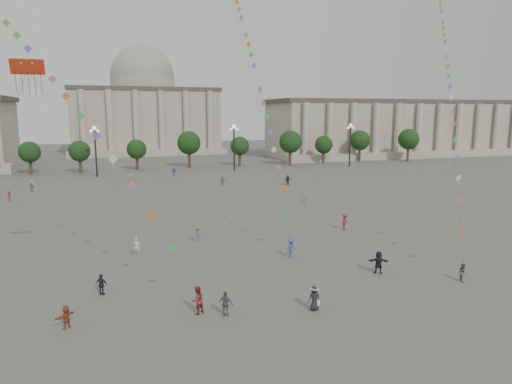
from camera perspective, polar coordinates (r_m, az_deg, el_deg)
name	(u,v)px	position (r m, az deg, el deg)	size (l,w,h in m)	color
ground	(288,289)	(36.12, 4.03, -12.03)	(360.00, 360.00, 0.00)	#4F4D4B
hall_east	(396,128)	(152.70, 17.13, 7.65)	(84.00, 26.22, 17.20)	#A39A89
hall_central	(144,110)	(160.70, -13.78, 9.97)	(48.30, 34.30, 35.50)	#A39A89
tree_row	(164,147)	(110.01, -11.47, 5.56)	(137.12, 5.12, 8.00)	#3A2B1D
lamp_post_mid_west	(95,142)	(101.18, -19.47, 5.93)	(2.00, 0.90, 10.65)	#262628
lamp_post_mid_east	(234,139)	(104.89, -2.77, 6.61)	(2.00, 0.90, 10.65)	#262628
lamp_post_far_east	(350,137)	(116.48, 11.71, 6.76)	(2.00, 0.90, 10.65)	#262628
person_crowd_0	(174,171)	(99.94, -10.24, 2.55)	(0.98, 0.41, 1.67)	#394481
person_crowd_3	(378,262)	(40.39, 15.06, -8.49)	(1.78, 0.57, 1.92)	black
person_crowd_4	(131,178)	(91.58, -15.41, 1.66)	(1.51, 0.48, 1.63)	silver
person_crowd_6	(198,234)	(48.55, -7.31, -5.23)	(1.09, 0.62, 1.68)	slate
person_crowd_7	(304,198)	(68.43, 6.04, -0.78)	(1.49, 0.47, 1.60)	silver
person_crowd_8	(345,222)	(53.91, 11.06, -3.67)	(1.25, 0.72, 1.93)	maroon
person_crowd_9	(288,180)	(85.41, 4.01, 1.50)	(1.73, 0.55, 1.87)	black
person_crowd_10	(32,184)	(90.66, -26.19, 0.89)	(0.57, 0.38, 1.57)	silver
person_crowd_12	(223,181)	(85.54, -4.20, 1.41)	(1.47, 0.47, 1.59)	slate
person_crowd_13	(137,247)	(45.00, -14.70, -6.61)	(0.67, 0.44, 1.84)	silver
person_crowd_16	(32,187)	(86.91, -26.25, 0.54)	(0.93, 0.39, 1.59)	slate
person_crowd_17	(10,196)	(79.06, -28.44, -0.47)	(1.06, 0.61, 1.63)	maroon
tourist_1	(102,285)	(36.60, -18.74, -10.90)	(0.94, 0.39, 1.61)	black
tourist_2	(66,317)	(32.16, -22.64, -14.23)	(1.39, 0.44, 1.50)	#A0442B
tourist_3	(226,304)	(31.48, -3.81, -13.76)	(1.01, 0.42, 1.72)	#5A5A5E
kite_flyer_0	(197,300)	(31.94, -7.34, -13.25)	(0.94, 0.73, 1.93)	maroon
kite_flyer_1	(291,248)	(43.24, 4.43, -6.98)	(1.19, 0.69, 1.85)	#36527A
kite_flyer_2	(463,272)	(40.94, 24.45, -9.13)	(0.73, 0.56, 1.49)	#59595D
hat_person	(314,298)	(32.47, 7.30, -12.99)	(0.86, 0.60, 1.72)	black
dragon_kite	(27,79)	(35.96, -26.67, 12.49)	(2.36, 7.66, 21.17)	#B92C13
kite_train_mid	(239,15)	(69.44, -2.12, 21.21)	(6.25, 51.55, 70.55)	#3F3F3F
kite_train_east	(446,58)	(69.91, 22.68, 15.24)	(33.91, 46.46, 68.77)	#3F3F3F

